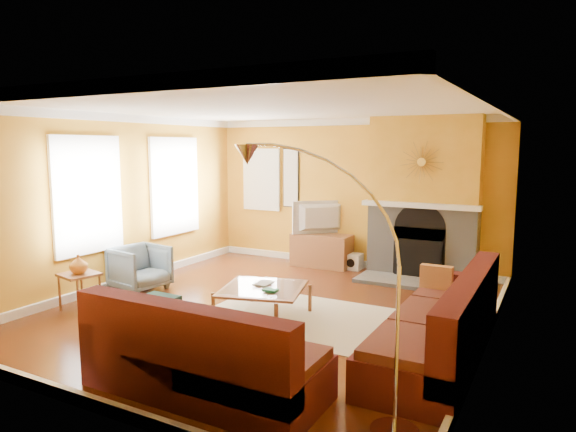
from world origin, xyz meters
The scene contains 27 objects.
floor centered at (0.00, 0.00, -0.01)m, with size 5.50×6.00×0.02m, color brown.
ceiling centered at (0.00, 0.00, 2.71)m, with size 5.50×6.00×0.02m, color white.
wall_back centered at (0.00, 3.01, 1.35)m, with size 5.50×0.02×2.70m, color gold.
wall_front centered at (0.00, -3.01, 1.35)m, with size 5.50×0.02×2.70m, color gold.
wall_left centered at (-2.76, 0.00, 1.35)m, with size 0.02×6.00×2.70m, color gold.
wall_right centered at (2.76, 0.00, 1.35)m, with size 0.02×6.00×2.70m, color gold.
baseboard centered at (0.00, 0.00, 0.06)m, with size 5.50×6.00×0.12m, color white, non-canonical shape.
crown_molding centered at (0.00, 0.00, 2.64)m, with size 5.50×6.00×0.12m, color white, non-canonical shape.
window_left_near centered at (-2.72, 1.30, 1.50)m, with size 0.06×1.22×1.72m, color white.
window_left_far centered at (-2.72, -0.60, 1.50)m, with size 0.06×1.22×1.72m, color white.
window_back centered at (-1.90, 2.96, 1.55)m, with size 0.82×0.06×1.22m, color white.
wall_art centered at (-1.25, 2.97, 1.60)m, with size 0.34×0.04×1.14m, color white.
fireplace centered at (1.35, 2.80, 1.35)m, with size 1.80×0.40×2.70m, color gray, non-canonical shape.
mantel centered at (1.35, 2.56, 1.25)m, with size 1.92×0.22×0.08m, color white.
hearth centered at (1.35, 2.25, 0.03)m, with size 1.80×0.70×0.06m, color gray.
sunburst centered at (1.35, 2.57, 1.95)m, with size 0.70×0.04×0.70m, color olive, non-canonical shape.
rug centered at (0.44, -0.05, 0.01)m, with size 2.40×1.80×0.02m, color beige.
sectional_sofa centered at (1.15, -0.88, 0.45)m, with size 3.20×3.63×0.90m, color #511A1A, non-canonical shape.
coffee_table centered at (0.05, -0.25, 0.20)m, with size 1.02×1.02×0.40m, color white, non-canonical shape.
media_console centered at (-0.47, 2.71, 0.30)m, with size 1.09×0.49×0.60m, color #915A34.
tv centered at (-0.47, 2.71, 0.90)m, with size 1.06×0.14×0.61m, color black.
subwoofer centered at (0.14, 2.76, 0.14)m, with size 0.29×0.29×0.29m, color white.
armchair centered at (-2.29, -0.04, 0.34)m, with size 0.73×0.75×0.69m, color slate.
side_table centered at (-2.31, -1.15, 0.25)m, with size 0.45×0.45×0.50m, color #915A34, non-canonical shape.
vase centered at (-2.31, -1.15, 0.63)m, with size 0.24×0.24×0.25m, color #C77823.
book centered at (-0.11, -0.15, 0.41)m, with size 0.20×0.27×0.03m, color white.
arc_lamp centered at (1.77, -2.17, 1.11)m, with size 1.40×0.36×2.21m, color silver, non-canonical shape.
Camera 1 is at (3.39, -5.77, 2.20)m, focal length 32.00 mm.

